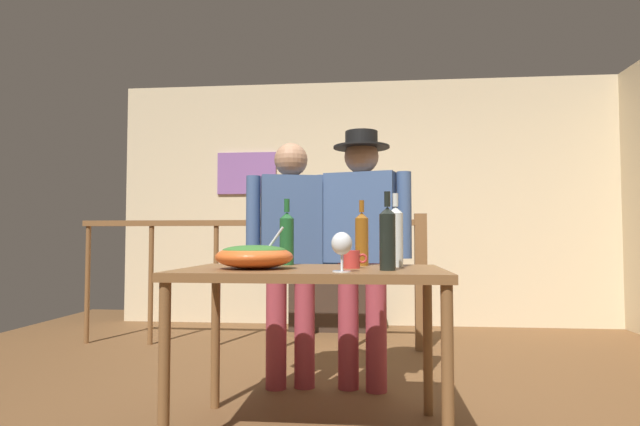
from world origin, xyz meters
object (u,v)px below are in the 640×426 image
at_px(serving_table, 312,286).
at_px(wine_glass, 342,245).
at_px(wine_bottle_clear, 396,236).
at_px(person_standing_right, 362,235).
at_px(flat_screen_tv, 334,261).
at_px(mug_red, 352,259).
at_px(wine_bottle_dark, 387,237).
at_px(tv_console, 335,306).
at_px(framed_picture, 247,173).
at_px(wine_bottle_amber, 362,238).
at_px(wine_bottle_green, 287,237).
at_px(salad_bowl, 254,255).
at_px(person_standing_left, 291,243).
at_px(stair_railing, 305,265).

xyz_separation_m(serving_table, wine_glass, (0.16, -0.27, 0.20)).
relative_size(wine_bottle_clear, person_standing_right, 0.23).
distance_m(flat_screen_tv, mug_red, 2.86).
relative_size(serving_table, wine_bottle_dark, 3.51).
height_order(tv_console, person_standing_right, person_standing_right).
distance_m(mug_red, person_standing_right, 0.78).
distance_m(wine_bottle_clear, mug_red, 0.28).
relative_size(framed_picture, mug_red, 5.71).
xyz_separation_m(flat_screen_tv, wine_bottle_amber, (0.33, -2.59, 0.23)).
relative_size(tv_console, wine_bottle_dark, 2.53).
distance_m(framed_picture, serving_table, 3.49).
height_order(wine_glass, wine_bottle_green, wine_bottle_green).
distance_m(salad_bowl, wine_bottle_dark, 0.63).
relative_size(serving_table, wine_bottle_amber, 3.61).
bearing_deg(salad_bowl, flat_screen_tv, 86.64).
height_order(framed_picture, wine_bottle_green, framed_picture).
distance_m(wine_bottle_green, person_standing_right, 0.64).
height_order(framed_picture, wine_glass, framed_picture).
height_order(framed_picture, tv_console, framed_picture).
height_order(wine_bottle_dark, person_standing_left, person_standing_left).
bearing_deg(framed_picture, tv_console, -16.07).
distance_m(stair_railing, mug_red, 2.02).
relative_size(stair_railing, tv_console, 3.40).
height_order(serving_table, person_standing_left, person_standing_left).
relative_size(wine_glass, wine_bottle_green, 0.48).
distance_m(tv_console, wine_glass, 3.24).
relative_size(flat_screen_tv, person_standing_left, 0.30).
relative_size(wine_bottle_dark, wine_bottle_amber, 1.03).
xyz_separation_m(flat_screen_tv, person_standing_left, (-0.13, -2.08, 0.20)).
xyz_separation_m(mug_red, person_standing_right, (0.03, 0.77, 0.12)).
bearing_deg(tv_console, serving_table, -88.12).
relative_size(wine_bottle_green, person_standing_right, 0.22).
height_order(salad_bowl, wine_bottle_dark, wine_bottle_dark).
xyz_separation_m(wine_glass, person_standing_left, (-0.38, 1.05, -0.01)).
bearing_deg(serving_table, wine_bottle_dark, -21.50).
relative_size(wine_bottle_clear, person_standing_left, 0.24).
distance_m(salad_bowl, person_standing_right, 0.99).
distance_m(wine_glass, wine_bottle_green, 0.65).
relative_size(serving_table, wine_bottle_green, 3.49).
height_order(wine_bottle_clear, wine_bottle_green, wine_bottle_clear).
bearing_deg(wine_bottle_green, wine_bottle_amber, -3.08).
distance_m(stair_railing, wine_bottle_green, 1.71).
distance_m(serving_table, wine_glass, 0.37).
bearing_deg(serving_table, flat_screen_tv, 91.90).
xyz_separation_m(stair_railing, mug_red, (0.48, -1.96, 0.13)).
distance_m(wine_glass, wine_bottle_dark, 0.24).
relative_size(stair_railing, person_standing_right, 1.89).
distance_m(wine_bottle_dark, person_standing_right, 0.93).
relative_size(salad_bowl, wine_bottle_dark, 1.04).
distance_m(flat_screen_tv, wine_bottle_dark, 3.04).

